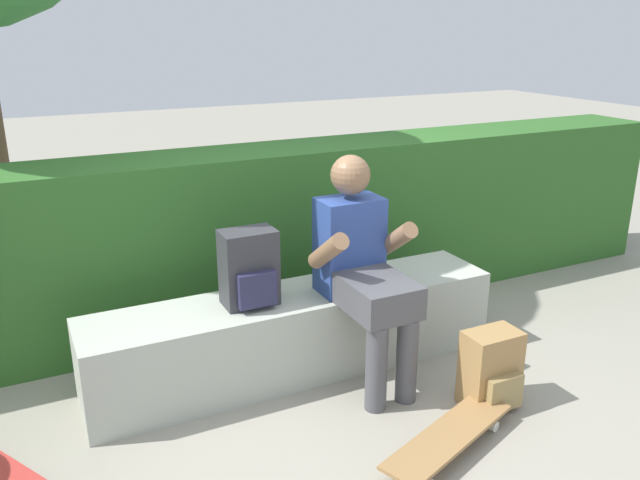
# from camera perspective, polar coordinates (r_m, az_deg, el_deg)

# --- Properties ---
(ground_plane) EXTENTS (24.00, 24.00, 0.00)m
(ground_plane) POSITION_cam_1_polar(r_m,az_deg,el_deg) (3.50, -0.08, -13.42)
(ground_plane) COLOR gray
(bench_main) EXTENTS (2.30, 0.46, 0.46)m
(bench_main) POSITION_cam_1_polar(r_m,az_deg,el_deg) (3.62, -2.10, -8.14)
(bench_main) COLOR #ACB2A4
(bench_main) RESTS_ON ground
(person_skater) EXTENTS (0.49, 0.62, 1.21)m
(person_skater) POSITION_cam_1_polar(r_m,az_deg,el_deg) (3.39, 3.77, -2.17)
(person_skater) COLOR #2D4793
(person_skater) RESTS_ON ground
(skateboard_near_person) EXTENTS (0.82, 0.47, 0.09)m
(skateboard_near_person) POSITION_cam_1_polar(r_m,az_deg,el_deg) (3.12, 11.28, -16.63)
(skateboard_near_person) COLOR olive
(skateboard_near_person) RESTS_ON ground
(backpack_on_bench) EXTENTS (0.28, 0.23, 0.40)m
(backpack_on_bench) POSITION_cam_1_polar(r_m,az_deg,el_deg) (3.35, -6.23, -2.58)
(backpack_on_bench) COLOR #333338
(backpack_on_bench) RESTS_ON bench_main
(backpack_on_ground) EXTENTS (0.28, 0.23, 0.40)m
(backpack_on_ground) POSITION_cam_1_polar(r_m,az_deg,el_deg) (3.44, 14.86, -11.02)
(backpack_on_ground) COLOR #A37A47
(backpack_on_ground) RESTS_ON ground
(hedge_row) EXTENTS (6.07, 0.54, 1.11)m
(hedge_row) POSITION_cam_1_polar(r_m,az_deg,el_deg) (4.25, -3.58, 0.74)
(hedge_row) COLOR #2D5E24
(hedge_row) RESTS_ON ground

